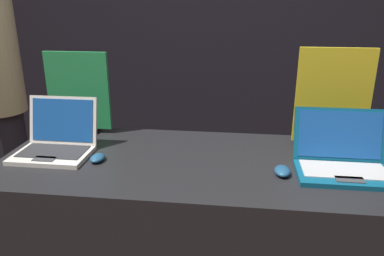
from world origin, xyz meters
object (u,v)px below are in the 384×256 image
promo_stand_back (333,101)px  mouse_back (282,171)px  laptop_front (56,141)px  laptop_back (343,158)px  promo_stand_front (79,95)px  mouse_front (97,158)px

promo_stand_back → mouse_back: bearing=-125.8°
laptop_front → promo_stand_back: bearing=10.6°
laptop_back → mouse_back: (-0.25, -0.07, -0.04)m
mouse_back → promo_stand_back: bearing=54.2°
laptop_front → laptop_back: size_ratio=0.87×
laptop_back → mouse_back: bearing=-164.4°
promo_stand_front → laptop_back: size_ratio=1.12×
laptop_back → promo_stand_back: bearing=90.0°
mouse_back → promo_stand_back: size_ratio=0.21×
mouse_front → mouse_back: 0.80m
laptop_front → promo_stand_back: 1.30m
mouse_front → promo_stand_back: 1.11m
promo_stand_front → laptop_back: 1.31m
promo_stand_back → laptop_front: bearing=-169.4°
promo_stand_front → mouse_front: bearing=-58.4°
promo_stand_front → laptop_back: bearing=-14.4°
mouse_back → laptop_back: bearing=15.6°
laptop_front → laptop_back: 1.26m
laptop_front → mouse_back: (1.01, -0.11, -0.04)m
laptop_back → promo_stand_back: (-0.00, 0.28, 0.17)m
laptop_front → mouse_back: 1.02m
mouse_back → promo_stand_back: 0.47m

